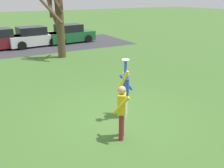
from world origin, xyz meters
TOP-DOWN VIEW (x-y plane):
  - ground_plane at (0.00, 0.00)m, footprint 120.00×120.00m
  - person_catcher at (0.36, 0.03)m, footprint 0.54×0.58m
  - person_defender at (-0.51, -1.14)m, footprint 0.63×0.66m
  - frisbee_disc at (0.22, -0.15)m, footprint 0.25×0.25m
  - parked_car_white at (0.46, 14.31)m, footprint 4.26×2.36m
  - parked_car_green at (3.68, 14.43)m, footprint 4.26×2.36m
  - parking_strip at (-0.77, 14.15)m, footprint 18.53×6.40m
  - bare_tree_tall at (1.20, 9.50)m, footprint 2.29×1.95m

SIDE VIEW (x-z plane):
  - ground_plane at x=0.00m, z-range 0.00..0.00m
  - parking_strip at x=-0.77m, z-range 0.00..0.01m
  - parked_car_white at x=0.46m, z-range -0.07..1.52m
  - parked_car_green at x=3.68m, z-range -0.07..1.52m
  - person_defender at x=-0.51m, z-range -0.04..2.00m
  - person_catcher at x=0.36m, z-range -0.06..2.02m
  - frisbee_disc at x=0.22m, z-range 2.08..2.10m
  - bare_tree_tall at x=1.20m, z-range 0.07..5.11m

